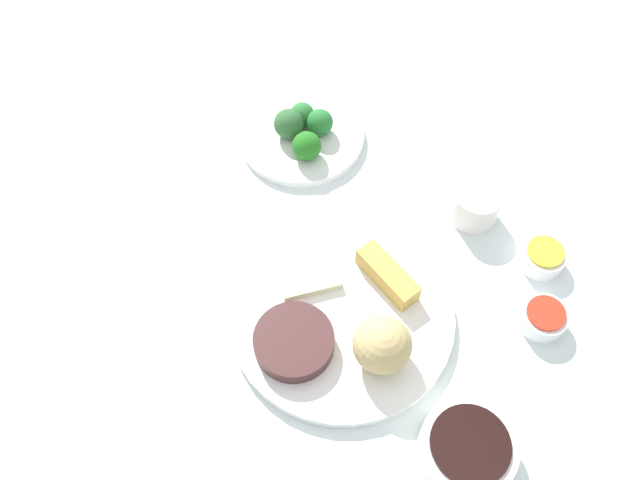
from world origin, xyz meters
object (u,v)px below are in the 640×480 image
soy_sauce_bowl (467,449)px  teacup (475,205)px  main_plate (342,315)px  sauce_ramekin_sweet_and_sour (543,318)px  broccoli_plate (302,136)px  sauce_ramekin_hot_mustard (542,258)px

soy_sauce_bowl → teacup: (0.25, 0.23, 0.01)m
main_plate → sauce_ramekin_sweet_and_sour: size_ratio=4.84×
main_plate → sauce_ramekin_sweet_and_sour: 0.26m
broccoli_plate → teacup: (0.10, -0.27, 0.02)m
soy_sauce_bowl → sauce_ramekin_hot_mustard: bearing=24.4°
broccoli_plate → soy_sauce_bowl: 0.52m
broccoli_plate → sauce_ramekin_sweet_and_sour: bearing=-83.1°
teacup → soy_sauce_bowl: bearing=-136.6°
main_plate → sauce_ramekin_hot_mustard: 0.29m
soy_sauce_bowl → sauce_ramekin_sweet_and_sour: (0.19, 0.06, -0.00)m
main_plate → soy_sauce_bowl: 0.22m
main_plate → sauce_ramekin_sweet_and_sour: bearing=-40.0°
soy_sauce_bowl → sauce_ramekin_hot_mustard: 0.29m
main_plate → soy_sauce_bowl: size_ratio=2.60×
broccoli_plate → sauce_ramekin_sweet_and_sour: sauce_ramekin_sweet_and_sour is taller
broccoli_plate → sauce_ramekin_sweet_and_sour: size_ratio=3.21×
main_plate → broccoli_plate: main_plate is taller
soy_sauce_bowl → teacup: teacup is taller
broccoli_plate → sauce_ramekin_hot_mustard: bearing=-72.2°
sauce_ramekin_hot_mustard → teacup: (-0.02, 0.11, 0.01)m
main_plate → sauce_ramekin_hot_mustard: sauce_ramekin_hot_mustard is taller
sauce_ramekin_sweet_and_sour → main_plate: bearing=140.0°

